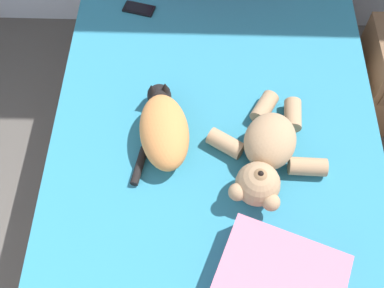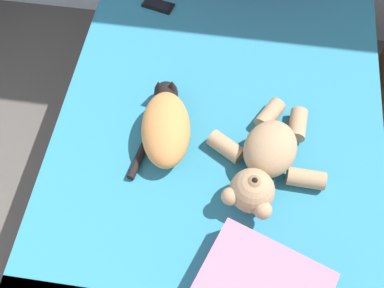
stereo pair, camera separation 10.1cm
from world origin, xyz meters
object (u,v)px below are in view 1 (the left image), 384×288
object	(u,v)px
teddy_bear	(266,154)
throw_pillow	(280,277)
bed	(213,155)
cell_phone	(139,9)
cat	(164,128)

from	to	relation	value
teddy_bear	throw_pillow	bearing A→B (deg)	-86.86
bed	cell_phone	xyz separation A→B (m)	(-0.37, 0.64, 0.27)
teddy_bear	cell_phone	distance (m)	0.99
bed	cell_phone	distance (m)	0.79
bed	cat	size ratio (longest dim) A/B	4.74
bed	throw_pillow	distance (m)	0.74
bed	cat	distance (m)	0.40
cell_phone	teddy_bear	bearing A→B (deg)	-55.64
throw_pillow	bed	bearing A→B (deg)	108.64
teddy_bear	cell_phone	size ratio (longest dim) A/B	3.41
bed	cat	world-z (taller)	cat
cat	cell_phone	bearing A→B (deg)	103.09
bed	cat	bearing A→B (deg)	-161.34
teddy_bear	cell_phone	world-z (taller)	teddy_bear
cat	throw_pillow	distance (m)	0.70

